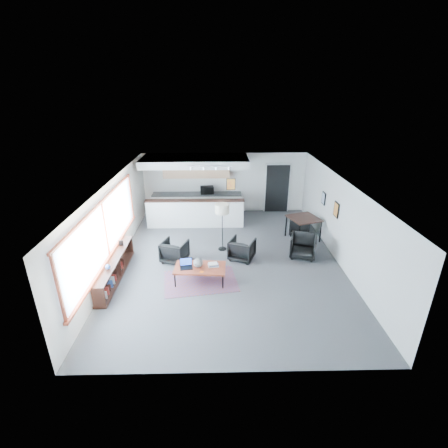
{
  "coord_description": "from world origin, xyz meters",
  "views": [
    {
      "loc": [
        -0.33,
        -9.21,
        5.16
      ],
      "look_at": [
        -0.11,
        0.4,
        1.09
      ],
      "focal_mm": 26.0,
      "sensor_mm": 36.0,
      "label": 1
    }
  ],
  "objects_px": {
    "book_stack": "(213,265)",
    "dining_chair_near": "(303,247)",
    "armchair_right": "(242,248)",
    "armchair_left": "(175,250)",
    "floor_lamp": "(222,210)",
    "coffee_table": "(200,268)",
    "laptop": "(186,265)",
    "microwave": "(207,189)",
    "ceramic_pot": "(198,263)",
    "dining_chair_far": "(299,226)",
    "dining_table": "(304,220)"
  },
  "relations": [
    {
      "from": "coffee_table",
      "to": "ceramic_pot",
      "type": "height_order",
      "value": "ceramic_pot"
    },
    {
      "from": "ceramic_pot",
      "to": "dining_chair_far",
      "type": "distance_m",
      "value": 4.82
    },
    {
      "from": "book_stack",
      "to": "microwave",
      "type": "distance_m",
      "value": 5.38
    },
    {
      "from": "ceramic_pot",
      "to": "armchair_left",
      "type": "height_order",
      "value": "armchair_left"
    },
    {
      "from": "laptop",
      "to": "armchair_left",
      "type": "distance_m",
      "value": 1.29
    },
    {
      "from": "laptop",
      "to": "armchair_left",
      "type": "relative_size",
      "value": 0.5
    },
    {
      "from": "ceramic_pot",
      "to": "book_stack",
      "type": "distance_m",
      "value": 0.44
    },
    {
      "from": "dining_table",
      "to": "dining_chair_near",
      "type": "bearing_deg",
      "value": -103.56
    },
    {
      "from": "floor_lamp",
      "to": "microwave",
      "type": "relative_size",
      "value": 2.94
    },
    {
      "from": "armchair_left",
      "to": "dining_chair_near",
      "type": "relative_size",
      "value": 1.09
    },
    {
      "from": "laptop",
      "to": "floor_lamp",
      "type": "distance_m",
      "value": 2.4
    },
    {
      "from": "armchair_left",
      "to": "armchair_right",
      "type": "height_order",
      "value": "armchair_left"
    },
    {
      "from": "book_stack",
      "to": "dining_chair_near",
      "type": "distance_m",
      "value": 3.23
    },
    {
      "from": "ceramic_pot",
      "to": "armchair_right",
      "type": "xyz_separation_m",
      "value": [
        1.34,
        1.3,
        -0.22
      ]
    },
    {
      "from": "laptop",
      "to": "ceramic_pot",
      "type": "relative_size",
      "value": 1.43
    },
    {
      "from": "book_stack",
      "to": "armchair_right",
      "type": "bearing_deg",
      "value": 53.88
    },
    {
      "from": "laptop",
      "to": "armchair_left",
      "type": "bearing_deg",
      "value": 103.07
    },
    {
      "from": "ceramic_pot",
      "to": "book_stack",
      "type": "height_order",
      "value": "ceramic_pot"
    },
    {
      "from": "book_stack",
      "to": "floor_lamp",
      "type": "bearing_deg",
      "value": 81.46
    },
    {
      "from": "coffee_table",
      "to": "dining_table",
      "type": "xyz_separation_m",
      "value": [
        3.61,
        2.74,
        0.33
      ]
    },
    {
      "from": "coffee_table",
      "to": "armchair_left",
      "type": "distance_m",
      "value": 1.49
    },
    {
      "from": "dining_table",
      "to": "dining_chair_far",
      "type": "relative_size",
      "value": 1.98
    },
    {
      "from": "armchair_right",
      "to": "dining_table",
      "type": "height_order",
      "value": "dining_table"
    },
    {
      "from": "laptop",
      "to": "dining_chair_far",
      "type": "bearing_deg",
      "value": 29.7
    },
    {
      "from": "floor_lamp",
      "to": "dining_chair_far",
      "type": "bearing_deg",
      "value": 22.05
    },
    {
      "from": "microwave",
      "to": "ceramic_pot",
      "type": "bearing_deg",
      "value": -97.09
    },
    {
      "from": "dining_chair_near",
      "to": "dining_chair_far",
      "type": "height_order",
      "value": "dining_chair_near"
    },
    {
      "from": "dining_chair_far",
      "to": "laptop",
      "type": "bearing_deg",
      "value": 51.7
    },
    {
      "from": "coffee_table",
      "to": "floor_lamp",
      "type": "bearing_deg",
      "value": 75.31
    },
    {
      "from": "book_stack",
      "to": "dining_chair_near",
      "type": "height_order",
      "value": "dining_chair_near"
    },
    {
      "from": "armchair_right",
      "to": "floor_lamp",
      "type": "bearing_deg",
      "value": -24.07
    },
    {
      "from": "book_stack",
      "to": "laptop",
      "type": "bearing_deg",
      "value": -177.27
    },
    {
      "from": "book_stack",
      "to": "dining_table",
      "type": "xyz_separation_m",
      "value": [
        3.24,
        2.69,
        0.26
      ]
    },
    {
      "from": "floor_lamp",
      "to": "dining_table",
      "type": "height_order",
      "value": "floor_lamp"
    },
    {
      "from": "armchair_right",
      "to": "armchair_left",
      "type": "bearing_deg",
      "value": 25.87
    },
    {
      "from": "armchair_right",
      "to": "floor_lamp",
      "type": "distance_m",
      "value": 1.4
    },
    {
      "from": "coffee_table",
      "to": "dining_chair_near",
      "type": "bearing_deg",
      "value": 27.15
    },
    {
      "from": "ceramic_pot",
      "to": "microwave",
      "type": "distance_m",
      "value": 5.41
    },
    {
      "from": "coffee_table",
      "to": "laptop",
      "type": "relative_size",
      "value": 3.87
    },
    {
      "from": "book_stack",
      "to": "dining_table",
      "type": "bearing_deg",
      "value": 39.7
    },
    {
      "from": "dining_chair_near",
      "to": "laptop",
      "type": "bearing_deg",
      "value": -142.37
    },
    {
      "from": "dining_chair_far",
      "to": "microwave",
      "type": "xyz_separation_m",
      "value": [
        -3.52,
        2.23,
        0.8
      ]
    },
    {
      "from": "floor_lamp",
      "to": "microwave",
      "type": "xyz_separation_m",
      "value": [
        -0.6,
        3.41,
        -0.31
      ]
    },
    {
      "from": "dining_chair_far",
      "to": "microwave",
      "type": "bearing_deg",
      "value": -19.01
    },
    {
      "from": "laptop",
      "to": "microwave",
      "type": "height_order",
      "value": "microwave"
    },
    {
      "from": "book_stack",
      "to": "microwave",
      "type": "bearing_deg",
      "value": 93.3
    },
    {
      "from": "floor_lamp",
      "to": "laptop",
      "type": "bearing_deg",
      "value": -118.23
    },
    {
      "from": "dining_table",
      "to": "microwave",
      "type": "relative_size",
      "value": 2.27
    },
    {
      "from": "ceramic_pot",
      "to": "dining_chair_far",
      "type": "bearing_deg",
      "value": 40.97
    },
    {
      "from": "coffee_table",
      "to": "armchair_left",
      "type": "height_order",
      "value": "armchair_left"
    }
  ]
}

